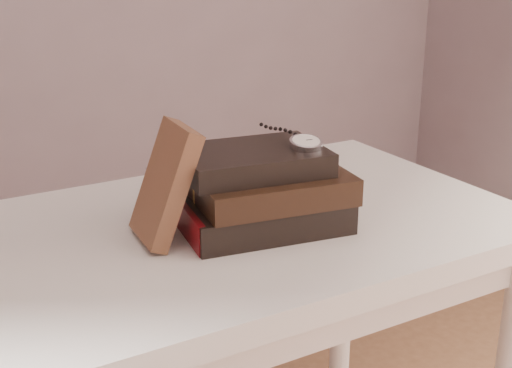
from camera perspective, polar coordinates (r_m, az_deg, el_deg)
table at (r=1.22m, az=-2.55°, el=-7.16°), size 1.00×0.60×0.75m
book_stack at (r=1.14m, az=0.51°, el=-0.57°), size 0.29×0.22×0.13m
journal at (r=1.09m, az=-7.35°, el=0.03°), size 0.10×0.12×0.19m
pocket_watch at (r=1.13m, az=3.94°, el=3.40°), size 0.06×0.16×0.02m
eyeglasses at (r=1.19m, az=-5.29°, el=0.83°), size 0.13×0.14×0.05m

